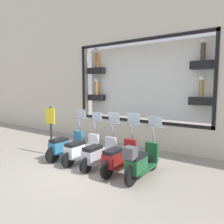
# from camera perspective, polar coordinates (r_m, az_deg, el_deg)

# --- Properties ---
(ground_plane) EXTENTS (120.00, 120.00, 0.00)m
(ground_plane) POSITION_cam_1_polar(r_m,az_deg,el_deg) (6.53, -8.54, -15.24)
(ground_plane) COLOR gray
(building_facade) EXTENTS (1.23, 36.00, 8.72)m
(building_facade) POSITION_cam_1_polar(r_m,az_deg,el_deg) (9.25, 7.41, 19.20)
(building_facade) COLOR beige
(building_facade) RESTS_ON ground_plane
(scooter_green_0) EXTENTS (1.80, 0.60, 1.57)m
(scooter_green_0) POSITION_cam_1_polar(r_m,az_deg,el_deg) (5.90, 7.42, -12.70)
(scooter_green_0) COLOR black
(scooter_green_0) RESTS_ON ground_plane
(scooter_red_1) EXTENTS (1.80, 0.61, 1.62)m
(scooter_red_1) POSITION_cam_1_polar(r_m,az_deg,el_deg) (6.31, 1.74, -11.76)
(scooter_red_1) COLOR black
(scooter_red_1) RESTS_ON ground_plane
(scooter_silver_2) EXTENTS (1.79, 0.60, 1.60)m
(scooter_silver_2) POSITION_cam_1_polar(r_m,az_deg,el_deg) (6.71, -3.54, -10.82)
(scooter_silver_2) COLOR black
(scooter_silver_2) RESTS_ON ground_plane
(scooter_white_3) EXTENTS (1.80, 0.60, 1.55)m
(scooter_white_3) POSITION_cam_1_polar(r_m,az_deg,el_deg) (7.16, -8.13, -9.70)
(scooter_white_3) COLOR black
(scooter_white_3) RESTS_ON ground_plane
(scooter_teal_4) EXTENTS (1.80, 0.60, 1.61)m
(scooter_teal_4) POSITION_cam_1_polar(r_m,az_deg,el_deg) (7.66, -12.10, -8.59)
(scooter_teal_4) COLOR black
(scooter_teal_4) RESTS_ON ground_plane
(shop_sign_post) EXTENTS (0.36, 0.45, 1.74)m
(shop_sign_post) POSITION_cam_1_polar(r_m,az_deg,el_deg) (8.00, -15.68, -4.31)
(shop_sign_post) COLOR #232326
(shop_sign_post) RESTS_ON ground_plane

